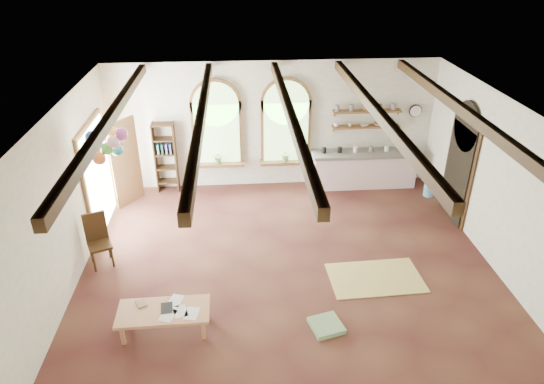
{
  "coord_description": "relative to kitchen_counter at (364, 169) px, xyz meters",
  "views": [
    {
      "loc": [
        -0.9,
        -7.85,
        5.78
      ],
      "look_at": [
        -0.26,
        0.6,
        1.27
      ],
      "focal_mm": 32.0,
      "sensor_mm": 36.0,
      "label": 1
    }
  ],
  "objects": [
    {
      "name": "shelf_cup_b",
      "position": [
        -0.4,
        0.18,
        1.14
      ],
      "size": [
        0.1,
        0.1,
        0.09
      ],
      "primitive_type": "imported",
      "color": "beige",
      "rests_on": "wall_shelf_lower"
    },
    {
      "name": "balloon_cluster",
      "position": [
        -5.67,
        -2.4,
        1.87
      ],
      "size": [
        0.91,
        0.91,
        1.15
      ],
      "color": "silver",
      "rests_on": "floor"
    },
    {
      "name": "shelf_bowl_a",
      "position": [
        -0.05,
        0.18,
        1.12
      ],
      "size": [
        0.22,
        0.22,
        0.05
      ],
      "primitive_type": "imported",
      "color": "beige",
      "rests_on": "wall_shelf_lower"
    },
    {
      "name": "wall_shelf_upper",
      "position": [
        0.0,
        0.18,
        1.47
      ],
      "size": [
        1.7,
        0.24,
        0.04
      ],
      "primitive_type": "cube",
      "color": "brown",
      "rests_on": "wall_back"
    },
    {
      "name": "ceiling_beams",
      "position": [
        -2.3,
        -3.2,
        2.62
      ],
      "size": [
        6.2,
        6.8,
        0.18
      ],
      "primitive_type": null,
      "color": "#3A2312",
      "rests_on": "ceiling"
    },
    {
      "name": "water_jug_a",
      "position": [
        1.01,
        0.0,
        -0.2
      ],
      "size": [
        0.33,
        0.33,
        0.65
      ],
      "color": "#5F98CC",
      "rests_on": "floor"
    },
    {
      "name": "window_right",
      "position": [
        -2.0,
        0.23,
        1.16
      ],
      "size": [
        1.3,
        0.28,
        2.2
      ],
      "color": "brown",
      "rests_on": "floor"
    },
    {
      "name": "kitchen_counter",
      "position": [
        0.0,
        0.0,
        0.0
      ],
      "size": [
        2.68,
        0.62,
        0.94
      ],
      "color": "silver",
      "rests_on": "floor"
    },
    {
      "name": "tablet",
      "position": [
        -4.45,
        -4.88,
        -0.05
      ],
      "size": [
        0.21,
        0.29,
        0.01
      ],
      "primitive_type": "cube",
      "rotation": [
        0.0,
        0.0,
        0.12
      ],
      "color": "black",
      "rests_on": "coffee_table"
    },
    {
      "name": "window_left",
      "position": [
        -3.7,
        0.23,
        1.16
      ],
      "size": [
        1.3,
        0.28,
        2.2
      ],
      "color": "brown",
      "rests_on": "floor"
    },
    {
      "name": "wall_shelf_lower",
      "position": [
        0.0,
        0.18,
        1.07
      ],
      "size": [
        1.7,
        0.24,
        0.04
      ],
      "primitive_type": "cube",
      "color": "brown",
      "rests_on": "wall_back"
    },
    {
      "name": "potted_plant_left",
      "position": [
        -3.7,
        0.12,
        0.37
      ],
      "size": [
        0.27,
        0.23,
        0.3
      ],
      "primitive_type": "imported",
      "color": "#598C4C",
      "rests_on": "window_left"
    },
    {
      "name": "floor_cushion",
      "position": [
        -1.84,
        -5.07,
        -0.43
      ],
      "size": [
        0.61,
        0.61,
        0.09
      ],
      "primitive_type": "cube",
      "rotation": [
        0.0,
        0.0,
        0.26
      ],
      "color": "gray",
      "rests_on": "floor"
    },
    {
      "name": "bookshelf",
      "position": [
        -5.0,
        0.12,
        0.42
      ],
      "size": [
        0.53,
        0.32,
        1.8
      ],
      "color": "#3A2312",
      "rests_on": "floor"
    },
    {
      "name": "coffee_table",
      "position": [
        -4.5,
        -4.93,
        -0.1
      ],
      "size": [
        1.49,
        0.71,
        0.42
      ],
      "color": "#B77C54",
      "rests_on": "floor"
    },
    {
      "name": "shelf_vase",
      "position": [
        0.65,
        0.18,
        1.19
      ],
      "size": [
        0.18,
        0.18,
        0.19
      ],
      "primitive_type": "imported",
      "color": "slate",
      "rests_on": "wall_shelf_lower"
    },
    {
      "name": "wall_clock",
      "position": [
        1.25,
        0.25,
        1.42
      ],
      "size": [
        0.32,
        0.04,
        0.32
      ],
      "primitive_type": "cylinder",
      "rotation": [
        1.57,
        0.0,
        0.0
      ],
      "color": "black",
      "rests_on": "wall_back"
    },
    {
      "name": "potted_plant_right",
      "position": [
        -2.0,
        0.12,
        0.37
      ],
      "size": [
        0.27,
        0.23,
        0.3
      ],
      "primitive_type": "imported",
      "color": "#598C4C",
      "rests_on": "window_right"
    },
    {
      "name": "left_doorway",
      "position": [
        -6.25,
        -1.4,
        0.67
      ],
      "size": [
        0.1,
        1.9,
        2.5
      ],
      "primitive_type": "cube",
      "color": "brown",
      "rests_on": "floor"
    },
    {
      "name": "shelf_cup_a",
      "position": [
        -0.75,
        0.18,
        1.14
      ],
      "size": [
        0.12,
        0.1,
        0.1
      ],
      "primitive_type": "imported",
      "color": "white",
      "rests_on": "wall_shelf_lower"
    },
    {
      "name": "floor",
      "position": [
        -2.3,
        -3.2,
        -0.48
      ],
      "size": [
        8.0,
        8.0,
        0.0
      ],
      "primitive_type": "plane",
      "color": "brown",
      "rests_on": "ground"
    },
    {
      "name": "floor_mat",
      "position": [
        -0.68,
        -3.84,
        -0.47
      ],
      "size": [
        1.79,
        1.15,
        0.02
      ],
      "primitive_type": "cube",
      "rotation": [
        0.0,
        0.0,
        0.04
      ],
      "color": "tan",
      "rests_on": "floor"
    },
    {
      "name": "table_book",
      "position": [
        -4.95,
        -4.78,
        -0.04
      ],
      "size": [
        0.24,
        0.27,
        0.02
      ],
      "primitive_type": "imported",
      "rotation": [
        0.0,
        0.0,
        0.49
      ],
      "color": "olive",
      "rests_on": "coffee_table"
    },
    {
      "name": "shelf_bowl_b",
      "position": [
        0.3,
        0.18,
        1.12
      ],
      "size": [
        0.2,
        0.2,
        0.06
      ],
      "primitive_type": "imported",
      "color": "#8C664C",
      "rests_on": "wall_shelf_lower"
    },
    {
      "name": "right_doorway",
      "position": [
        1.65,
        -1.7,
        0.62
      ],
      "size": [
        0.1,
        1.3,
        2.4
      ],
      "primitive_type": "cube",
      "color": "black",
      "rests_on": "floor"
    },
    {
      "name": "water_jug_b",
      "position": [
        1.52,
        -0.69,
        -0.25
      ],
      "size": [
        0.27,
        0.27,
        0.53
      ],
      "color": "#5F98CC",
      "rests_on": "floor"
    },
    {
      "name": "side_chair",
      "position": [
        -5.96,
        -2.98,
        -0.16
      ],
      "size": [
        0.56,
        0.56,
        1.08
      ],
      "color": "#3A2312",
      "rests_on": "floor"
    }
  ]
}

